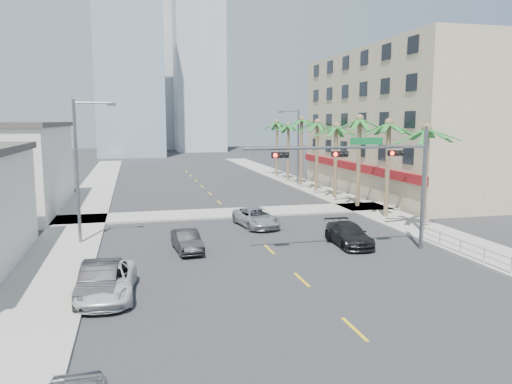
% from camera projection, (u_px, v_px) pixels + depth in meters
% --- Properties ---
extents(ground, '(260.00, 260.00, 0.00)m').
position_uv_depth(ground, '(334.00, 310.00, 20.50)').
color(ground, '#262628').
rests_on(ground, ground).
extents(sidewalk_right, '(4.00, 120.00, 0.15)m').
position_uv_depth(sidewalk_right, '(374.00, 211.00, 42.55)').
color(sidewalk_right, gray).
rests_on(sidewalk_right, ground).
extents(sidewalk_left, '(4.00, 120.00, 0.15)m').
position_uv_depth(sidewalk_left, '(77.00, 225.00, 36.87)').
color(sidewalk_left, gray).
rests_on(sidewalk_left, ground).
extents(sidewalk_cross, '(80.00, 4.00, 0.15)m').
position_uv_depth(sidewalk_cross, '(231.00, 213.00, 41.63)').
color(sidewalk_cross, gray).
rests_on(sidewalk_cross, ground).
extents(building_right, '(15.25, 28.00, 15.00)m').
position_uv_depth(building_right, '(418.00, 123.00, 53.47)').
color(building_right, tan).
rests_on(building_right, ground).
extents(tower_far_left, '(14.00, 14.00, 48.00)m').
position_uv_depth(tower_far_left, '(129.00, 44.00, 106.52)').
color(tower_far_left, '#99B2C6').
rests_on(tower_far_left, ground).
extents(tower_far_right, '(12.00, 12.00, 60.00)m').
position_uv_depth(tower_far_right, '(198.00, 30.00, 124.11)').
color(tower_far_right, '#ADADB2').
rests_on(tower_far_right, ground).
extents(tower_far_center, '(16.00, 16.00, 42.00)m').
position_uv_depth(tower_far_center, '(148.00, 72.00, 136.97)').
color(tower_far_center, '#ADADB2').
rests_on(tower_far_center, ground).
extents(traffic_signal_mast, '(11.12, 0.54, 7.20)m').
position_uv_depth(traffic_signal_mast, '(376.00, 167.00, 28.79)').
color(traffic_signal_mast, slate).
rests_on(traffic_signal_mast, ground).
extents(palm_tree_0, '(4.80, 4.80, 7.80)m').
position_uv_depth(palm_tree_0, '(427.00, 130.00, 33.77)').
color(palm_tree_0, brown).
rests_on(palm_tree_0, ground).
extents(palm_tree_1, '(4.80, 4.80, 8.16)m').
position_uv_depth(palm_tree_1, '(389.00, 124.00, 38.72)').
color(palm_tree_1, brown).
rests_on(palm_tree_1, ground).
extents(palm_tree_2, '(4.80, 4.80, 8.52)m').
position_uv_depth(palm_tree_2, '(360.00, 120.00, 43.67)').
color(palm_tree_2, brown).
rests_on(palm_tree_2, ground).
extents(palm_tree_3, '(4.80, 4.80, 7.80)m').
position_uv_depth(palm_tree_3, '(336.00, 127.00, 48.77)').
color(palm_tree_3, brown).
rests_on(palm_tree_3, ground).
extents(palm_tree_4, '(4.80, 4.80, 8.16)m').
position_uv_depth(palm_tree_4, '(317.00, 123.00, 53.72)').
color(palm_tree_4, brown).
rests_on(palm_tree_4, ground).
extents(palm_tree_5, '(4.80, 4.80, 8.52)m').
position_uv_depth(palm_tree_5, '(302.00, 120.00, 58.67)').
color(palm_tree_5, brown).
rests_on(palm_tree_5, ground).
extents(palm_tree_6, '(4.80, 4.80, 7.80)m').
position_uv_depth(palm_tree_6, '(288.00, 126.00, 63.76)').
color(palm_tree_6, brown).
rests_on(palm_tree_6, ground).
extents(palm_tree_7, '(4.80, 4.80, 8.16)m').
position_uv_depth(palm_tree_7, '(277.00, 123.00, 68.71)').
color(palm_tree_7, brown).
rests_on(palm_tree_7, ground).
extents(streetlight_left, '(2.55, 0.25, 9.00)m').
position_uv_depth(streetlight_left, '(80.00, 164.00, 30.64)').
color(streetlight_left, slate).
rests_on(streetlight_left, ground).
extents(streetlight_right, '(2.55, 0.25, 9.00)m').
position_uv_depth(streetlight_right, '(296.00, 143.00, 58.91)').
color(streetlight_right, slate).
rests_on(streetlight_right, ground).
extents(guardrail, '(0.08, 8.08, 1.00)m').
position_uv_depth(guardrail, '(461.00, 244.00, 28.61)').
color(guardrail, silver).
rests_on(guardrail, ground).
extents(car_parked_mid, '(1.90, 4.69, 1.51)m').
position_uv_depth(car_parked_mid, '(100.00, 280.00, 21.93)').
color(car_parked_mid, black).
rests_on(car_parked_mid, ground).
extents(car_parked_far, '(2.63, 5.25, 1.43)m').
position_uv_depth(car_parked_far, '(107.00, 282.00, 21.84)').
color(car_parked_far, silver).
rests_on(car_parked_far, ground).
extents(car_lane_left, '(1.70, 3.97, 1.27)m').
position_uv_depth(car_lane_left, '(187.00, 241.00, 29.57)').
color(car_lane_left, black).
rests_on(car_lane_left, ground).
extents(car_lane_center, '(2.95, 5.23, 1.38)m').
position_uv_depth(car_lane_center, '(256.00, 218.00, 36.45)').
color(car_lane_center, silver).
rests_on(car_lane_center, ground).
extents(car_lane_right, '(2.10, 4.79, 1.37)m').
position_uv_depth(car_lane_right, '(349.00, 234.00, 31.09)').
color(car_lane_right, black).
rests_on(car_lane_right, ground).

